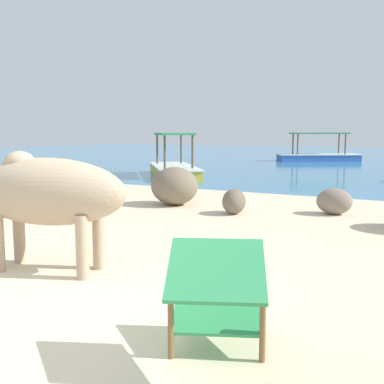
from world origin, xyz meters
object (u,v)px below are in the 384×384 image
(cow, at_px, (42,192))
(boat_yellow, at_px, (174,167))
(boat_blue, at_px, (318,155))
(deck_chair_far, at_px, (217,292))

(cow, xyz_separation_m, boat_yellow, (-3.78, 8.81, -0.49))
(cow, distance_m, boat_blue, 18.30)
(boat_blue, bearing_deg, boat_yellow, -134.15)
(deck_chair_far, height_order, boat_blue, boat_blue)
(cow, distance_m, boat_yellow, 9.60)
(deck_chair_far, relative_size, boat_yellow, 0.25)
(deck_chair_far, distance_m, boat_yellow, 11.27)
(cow, bearing_deg, boat_yellow, -80.34)
(cow, relative_size, deck_chair_far, 2.20)
(cow, xyz_separation_m, boat_blue, (-1.69, 18.22, -0.49))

